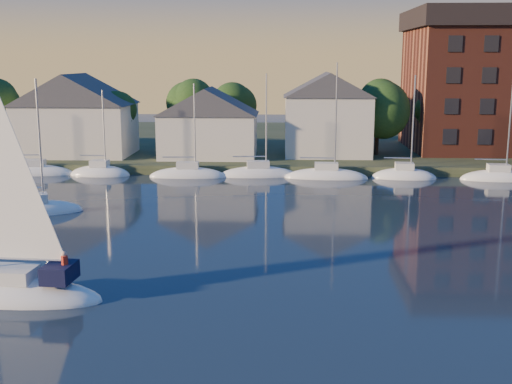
# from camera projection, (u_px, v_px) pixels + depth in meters

# --- Properties ---
(shoreline_land) EXTENTS (160.00, 50.00, 2.00)m
(shoreline_land) POSITION_uv_depth(u_px,v_px,m) (264.00, 146.00, 93.35)
(shoreline_land) COLOR #2D3921
(shoreline_land) RESTS_ON ground
(wooden_dock) EXTENTS (120.00, 3.00, 1.00)m
(wooden_dock) POSITION_uv_depth(u_px,v_px,m) (258.00, 172.00, 70.84)
(wooden_dock) COLOR brown
(wooden_dock) RESTS_ON ground
(clubhouse_west) EXTENTS (13.65, 9.45, 9.64)m
(clubhouse_west) POSITION_uv_depth(u_px,v_px,m) (76.00, 114.00, 76.40)
(clubhouse_west) COLOR beige
(clubhouse_west) RESTS_ON shoreline_land
(clubhouse_centre) EXTENTS (11.55, 8.40, 8.08)m
(clubhouse_centre) POSITION_uv_depth(u_px,v_px,m) (209.00, 122.00, 74.94)
(clubhouse_centre) COLOR beige
(clubhouse_centre) RESTS_ON shoreline_land
(clubhouse_east) EXTENTS (10.50, 8.40, 9.80)m
(clubhouse_east) POSITION_uv_depth(u_px,v_px,m) (328.00, 113.00, 76.16)
(clubhouse_east) COLOR beige
(clubhouse_east) RESTS_ON shoreline_land
(tree_line) EXTENTS (93.40, 5.40, 8.90)m
(tree_line) POSITION_uv_depth(u_px,v_px,m) (277.00, 101.00, 80.08)
(tree_line) COLOR #372619
(tree_line) RESTS_ON shoreline_land
(moored_fleet) EXTENTS (87.50, 2.40, 12.05)m
(moored_fleet) POSITION_uv_depth(u_px,v_px,m) (257.00, 176.00, 67.88)
(moored_fleet) COLOR white
(moored_fleet) RESTS_ON ground
(hero_sailboat) EXTENTS (10.23, 4.02, 15.39)m
(hero_sailboat) POSITION_uv_depth(u_px,v_px,m) (12.00, 286.00, 33.27)
(hero_sailboat) COLOR white
(hero_sailboat) RESTS_ON ground
(drifting_sailboat_left) EXTENTS (8.00, 5.46, 11.88)m
(drifting_sailboat_left) POSITION_uv_depth(u_px,v_px,m) (34.00, 213.00, 51.67)
(drifting_sailboat_left) COLOR white
(drifting_sailboat_left) RESTS_ON ground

